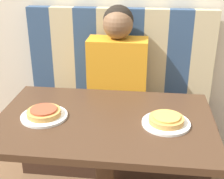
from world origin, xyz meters
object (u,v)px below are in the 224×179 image
at_px(plate_left, 44,116).
at_px(pizza_left, 44,112).
at_px(plate_right, 166,123).
at_px(pizza_right, 166,119).
at_px(person, 118,61).

xyz_separation_m(plate_left, pizza_left, (-0.00, -0.00, 0.02)).
height_order(plate_left, plate_right, same).
relative_size(plate_left, plate_right, 1.00).
height_order(plate_left, pizza_left, pizza_left).
distance_m(plate_right, pizza_right, 0.02).
height_order(plate_left, pizza_right, pizza_right).
distance_m(person, pizza_left, 0.72).
height_order(plate_right, pizza_right, pizza_right).
relative_size(plate_right, pizza_right, 1.38).
xyz_separation_m(person, plate_right, (0.30, -0.66, -0.08)).
bearing_deg(pizza_right, person, 114.34).
height_order(pizza_left, pizza_right, same).
height_order(plate_right, pizza_left, pizza_left).
height_order(person, pizza_left, person).
relative_size(person, plate_left, 3.13).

